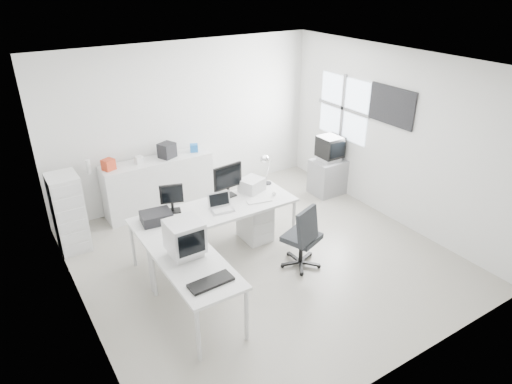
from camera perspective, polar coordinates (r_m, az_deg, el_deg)
floor at (r=6.82m, az=0.91°, el=-8.19°), size 5.00×5.00×0.01m
ceiling at (r=5.72m, az=1.12°, el=15.61°), size 5.00×5.00×0.01m
back_wall at (r=8.20m, az=-8.74°, el=8.55°), size 5.00×0.02×2.80m
left_wall at (r=5.33m, az=-22.13°, el=-3.34°), size 0.02×5.00×2.80m
right_wall at (r=7.71m, az=16.84°, el=6.54°), size 0.02×5.00×2.80m
window at (r=8.42m, az=10.84°, el=10.27°), size 0.02×1.20×1.10m
wall_picture at (r=7.60m, az=16.62°, el=10.28°), size 0.04×0.90×0.60m
main_desk at (r=6.75m, az=-4.95°, el=-4.89°), size 2.40×0.80×0.75m
side_desk at (r=5.63m, az=-7.39°, el=-12.19°), size 0.70×1.40×0.75m
drawer_pedestal at (r=7.12m, az=-0.13°, el=-3.68°), size 0.40×0.50×0.60m
inkjet_printer at (r=6.33m, az=-12.35°, el=-3.08°), size 0.44×0.36×0.14m
lcd_monitor_small at (r=6.48m, az=-10.48°, el=-0.83°), size 0.37×0.28×0.41m
lcd_monitor_large at (r=6.80m, az=-3.53°, el=1.38°), size 0.51×0.25×0.51m
laptop at (r=6.45m, az=-4.31°, el=-1.40°), size 0.41×0.42×0.24m
white_keyboard at (r=6.73m, az=0.42°, el=-1.14°), size 0.39×0.19×0.02m
white_mouse at (r=6.91m, az=2.28°, el=-0.18°), size 0.06×0.06×0.06m
laser_printer at (r=7.02m, az=-0.53°, el=0.90°), size 0.43×0.40×0.20m
desk_lamp at (r=7.19m, az=1.50°, el=2.93°), size 0.20×0.20×0.52m
crt_monitor at (r=5.46m, az=-8.91°, el=-5.60°), size 0.44×0.44×0.51m
black_keyboard at (r=5.11m, az=-5.66°, el=-11.16°), size 0.51×0.22×0.03m
office_chair at (r=6.42m, az=5.74°, el=-5.29°), size 0.76×0.76×1.02m
tv_cabinet at (r=8.67m, az=8.97°, el=1.92°), size 0.60×0.49×0.66m
crt_tv at (r=8.46m, az=9.23°, el=5.34°), size 0.50×0.48×0.45m
sideboard at (r=8.08m, az=-12.01°, el=0.88°), size 1.89×0.47×0.94m
clutter_box_a at (r=7.65m, az=-17.97°, el=3.27°), size 0.23×0.22×0.18m
clutter_box_b at (r=7.78m, az=-14.43°, el=3.92°), size 0.14×0.13×0.12m
clutter_box_c at (r=7.91m, az=-11.07°, el=5.13°), size 0.32×0.31×0.25m
clutter_box_d at (r=8.11m, az=-7.76°, el=5.48°), size 0.17×0.16×0.14m
clutter_bottle at (r=7.62m, az=-20.22°, el=3.00°), size 0.07×0.07×0.22m
filing_cabinet at (r=7.29m, az=-22.37°, el=-2.42°), size 0.42×0.50×1.20m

